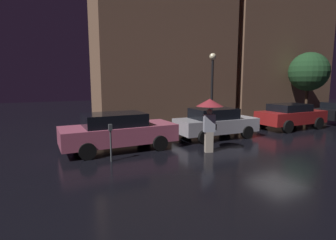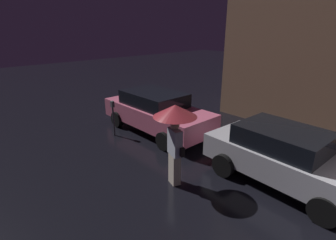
{
  "view_description": "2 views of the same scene",
  "coord_description": "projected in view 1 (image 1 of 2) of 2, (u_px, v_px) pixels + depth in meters",
  "views": [
    {
      "loc": [
        -10.61,
        -9.01,
        2.77
      ],
      "look_at": [
        -6.08,
        0.19,
        1.25
      ],
      "focal_mm": 28.0,
      "sensor_mm": 36.0,
      "label": 1
    },
    {
      "loc": [
        -0.53,
        -4.75,
        3.84
      ],
      "look_at": [
        -6.39,
        0.55,
        0.98
      ],
      "focal_mm": 28.0,
      "sensor_mm": 36.0,
      "label": 2
    }
  ],
  "objects": [
    {
      "name": "ground_plane",
      "position": [
        279.0,
        137.0,
        13.04
      ],
      "size": [
        60.0,
        60.0,
        0.0
      ],
      "primitive_type": "plane",
      "color": "black"
    },
    {
      "name": "parked_car_silver",
      "position": [
        215.0,
        122.0,
        12.85
      ],
      "size": [
        4.06,
        1.92,
        1.47
      ],
      "rotation": [
        0.0,
        0.0,
        -0.04
      ],
      "color": "#B7B7BF",
      "rests_on": "ground"
    },
    {
      "name": "parked_car_pink",
      "position": [
        118.0,
        131.0,
        10.62
      ],
      "size": [
        4.59,
        2.02,
        1.5
      ],
      "rotation": [
        0.0,
        0.0,
        0.01
      ],
      "color": "#DB6684",
      "rests_on": "ground"
    },
    {
      "name": "building_facade_right",
      "position": [
        277.0,
        53.0,
        21.06
      ],
      "size": [
        9.67,
        3.0,
        10.08
      ],
      "color": "#8C664C",
      "rests_on": "ground"
    },
    {
      "name": "parked_car_red",
      "position": [
        291.0,
        115.0,
        15.32
      ],
      "size": [
        4.13,
        1.95,
        1.47
      ],
      "rotation": [
        0.0,
        0.0,
        -0.01
      ],
      "color": "maroon",
      "rests_on": "ground"
    },
    {
      "name": "pedestrian_with_umbrella",
      "position": [
        210.0,
        110.0,
        10.09
      ],
      "size": [
        1.05,
        1.05,
        2.11
      ],
      "rotation": [
        0.0,
        0.0,
        -0.29
      ],
      "color": "beige",
      "rests_on": "ground"
    },
    {
      "name": "street_tree",
      "position": [
        309.0,
        72.0,
        18.75
      ],
      "size": [
        2.75,
        2.75,
        4.82
      ],
      "color": "#473323",
      "rests_on": "ground"
    },
    {
      "name": "street_lamp_near",
      "position": [
        212.0,
        79.0,
        15.16
      ],
      "size": [
        0.39,
        0.39,
        4.36
      ],
      "color": "black",
      "rests_on": "ground"
    },
    {
      "name": "parking_meter",
      "position": [
        111.0,
        139.0,
        9.01
      ],
      "size": [
        0.12,
        0.1,
        1.32
      ],
      "color": "#4C5154",
      "rests_on": "ground"
    },
    {
      "name": "building_facade_left",
      "position": [
        166.0,
        42.0,
        16.69
      ],
      "size": [
        9.11,
        3.0,
        10.48
      ],
      "color": "#8C664C",
      "rests_on": "ground"
    }
  ]
}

